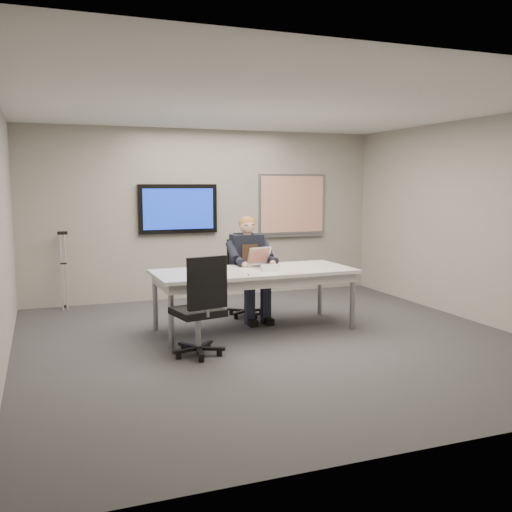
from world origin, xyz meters
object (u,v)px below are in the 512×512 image
object	(u,v)px
seated_person	(251,279)
laptop	(262,262)
office_chair_far	(245,292)
conference_table	(254,277)
office_chair_near	(200,325)

from	to	relation	value
seated_person	laptop	xyz separation A→B (m)	(0.03, -0.32, 0.28)
office_chair_far	laptop	bearing A→B (deg)	-83.25
conference_table	laptop	size ratio (longest dim) A/B	6.15
office_chair_near	seated_person	bearing A→B (deg)	-139.43
conference_table	seated_person	xyz separation A→B (m)	(0.17, 0.56, -0.12)
seated_person	laptop	bearing A→B (deg)	-82.96
office_chair_far	seated_person	world-z (taller)	seated_person
office_chair_near	seated_person	size ratio (longest dim) A/B	0.79
seated_person	office_chair_near	bearing A→B (deg)	-127.00
conference_table	office_chair_near	world-z (taller)	office_chair_near
conference_table	office_chair_far	distance (m)	0.92
laptop	conference_table	bearing A→B (deg)	-145.35
office_chair_far	conference_table	bearing A→B (deg)	-97.74
office_chair_far	laptop	distance (m)	0.78
office_chair_near	laptop	size ratio (longest dim) A/B	2.69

